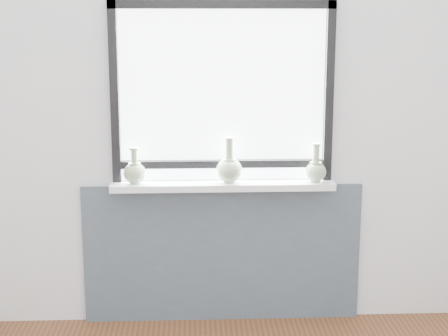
{
  "coord_description": "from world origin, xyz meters",
  "views": [
    {
      "loc": [
        -0.17,
        -2.23,
        1.85
      ],
      "look_at": [
        0.0,
        1.55,
        1.02
      ],
      "focal_mm": 55.0,
      "sensor_mm": 36.0,
      "label": 1
    }
  ],
  "objects_px": {
    "windowsill": "(223,185)",
    "vase_c": "(316,170)",
    "vase_b": "(229,168)",
    "vase_a": "(135,171)"
  },
  "relations": [
    {
      "from": "windowsill",
      "to": "vase_b",
      "type": "height_order",
      "value": "vase_b"
    },
    {
      "from": "windowsill",
      "to": "vase_c",
      "type": "relative_size",
      "value": 5.73
    },
    {
      "from": "vase_a",
      "to": "windowsill",
      "type": "bearing_deg",
      "value": 0.77
    },
    {
      "from": "windowsill",
      "to": "vase_c",
      "type": "xyz_separation_m",
      "value": [
        0.55,
        -0.01,
        0.09
      ]
    },
    {
      "from": "windowsill",
      "to": "vase_a",
      "type": "xyz_separation_m",
      "value": [
        -0.52,
        -0.01,
        0.09
      ]
    },
    {
      "from": "vase_b",
      "to": "vase_c",
      "type": "relative_size",
      "value": 1.17
    },
    {
      "from": "windowsill",
      "to": "vase_b",
      "type": "distance_m",
      "value": 0.11
    },
    {
      "from": "vase_c",
      "to": "vase_a",
      "type": "bearing_deg",
      "value": 179.69
    },
    {
      "from": "windowsill",
      "to": "vase_b",
      "type": "xyz_separation_m",
      "value": [
        0.04,
        -0.01,
        0.1
      ]
    },
    {
      "from": "windowsill",
      "to": "vase_c",
      "type": "distance_m",
      "value": 0.56
    }
  ]
}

